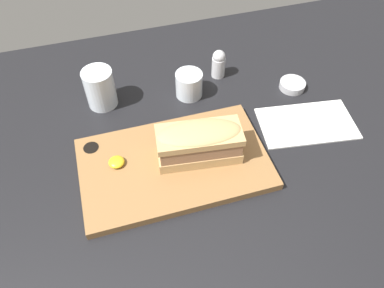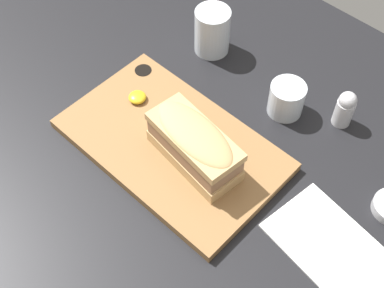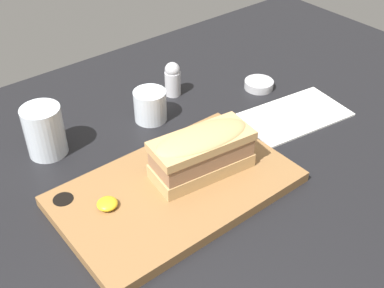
{
  "view_description": "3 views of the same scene",
  "coord_description": "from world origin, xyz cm",
  "px_view_note": "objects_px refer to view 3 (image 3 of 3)",
  "views": [
    {
      "loc": [
        -10.56,
        -49.6,
        66.1
      ],
      "look_at": [
        3.26,
        -2.56,
        7.31
      ],
      "focal_mm": 35.0,
      "sensor_mm": 36.0,
      "label": 1
    },
    {
      "loc": [
        39.89,
        -41.39,
        79.67
      ],
      "look_at": [
        4.89,
        -4.12,
        9.5
      ],
      "focal_mm": 50.0,
      "sensor_mm": 36.0,
      "label": 2
    },
    {
      "loc": [
        -35.8,
        -50.9,
        57.43
      ],
      "look_at": [
        3.92,
        -1.38,
        8.95
      ],
      "focal_mm": 45.0,
      "sensor_mm": 36.0,
      "label": 3
    }
  ],
  "objects_px": {
    "serving_board": "(176,189)",
    "water_glass": "(45,134)",
    "condiment_dish": "(259,85)",
    "wine_glass": "(150,107)",
    "salt_shaker": "(173,79)",
    "napkin": "(295,116)",
    "sandwich": "(202,151)"
  },
  "relations": [
    {
      "from": "serving_board",
      "to": "water_glass",
      "type": "relative_size",
      "value": 4.06
    },
    {
      "from": "serving_board",
      "to": "condiment_dish",
      "type": "height_order",
      "value": "serving_board"
    },
    {
      "from": "water_glass",
      "to": "wine_glass",
      "type": "xyz_separation_m",
      "value": [
        0.21,
        -0.03,
        -0.01
      ]
    },
    {
      "from": "salt_shaker",
      "to": "serving_board",
      "type": "bearing_deg",
      "value": -126.08
    },
    {
      "from": "water_glass",
      "to": "salt_shaker",
      "type": "relative_size",
      "value": 1.26
    },
    {
      "from": "water_glass",
      "to": "salt_shaker",
      "type": "height_order",
      "value": "water_glass"
    },
    {
      "from": "wine_glass",
      "to": "condiment_dish",
      "type": "distance_m",
      "value": 0.26
    },
    {
      "from": "water_glass",
      "to": "condiment_dish",
      "type": "distance_m",
      "value": 0.48
    },
    {
      "from": "napkin",
      "to": "condiment_dish",
      "type": "height_order",
      "value": "condiment_dish"
    },
    {
      "from": "serving_board",
      "to": "sandwich",
      "type": "distance_m",
      "value": 0.08
    },
    {
      "from": "serving_board",
      "to": "napkin",
      "type": "relative_size",
      "value": 1.67
    },
    {
      "from": "salt_shaker",
      "to": "condiment_dish",
      "type": "bearing_deg",
      "value": -31.02
    },
    {
      "from": "condiment_dish",
      "to": "salt_shaker",
      "type": "bearing_deg",
      "value": 148.98
    },
    {
      "from": "sandwich",
      "to": "condiment_dish",
      "type": "bearing_deg",
      "value": 27.91
    },
    {
      "from": "water_glass",
      "to": "sandwich",
      "type": "bearing_deg",
      "value": -53.92
    },
    {
      "from": "sandwich",
      "to": "condiment_dish",
      "type": "xyz_separation_m",
      "value": [
        0.3,
        0.16,
        -0.05
      ]
    },
    {
      "from": "serving_board",
      "to": "sandwich",
      "type": "height_order",
      "value": "sandwich"
    },
    {
      "from": "sandwich",
      "to": "condiment_dish",
      "type": "relative_size",
      "value": 2.79
    },
    {
      "from": "wine_glass",
      "to": "condiment_dish",
      "type": "bearing_deg",
      "value": -10.98
    },
    {
      "from": "wine_glass",
      "to": "condiment_dish",
      "type": "relative_size",
      "value": 1.03
    },
    {
      "from": "wine_glass",
      "to": "water_glass",
      "type": "bearing_deg",
      "value": 172.13
    },
    {
      "from": "serving_board",
      "to": "napkin",
      "type": "distance_m",
      "value": 0.33
    },
    {
      "from": "serving_board",
      "to": "wine_glass",
      "type": "bearing_deg",
      "value": 65.67
    },
    {
      "from": "water_glass",
      "to": "condiment_dish",
      "type": "bearing_deg",
      "value": -9.59
    },
    {
      "from": "wine_glass",
      "to": "condiment_dish",
      "type": "xyz_separation_m",
      "value": [
        0.26,
        -0.05,
        -0.02
      ]
    },
    {
      "from": "condiment_dish",
      "to": "sandwich",
      "type": "bearing_deg",
      "value": -152.09
    },
    {
      "from": "water_glass",
      "to": "salt_shaker",
      "type": "bearing_deg",
      "value": 3.81
    },
    {
      "from": "napkin",
      "to": "salt_shaker",
      "type": "xyz_separation_m",
      "value": [
        -0.14,
        0.23,
        0.04
      ]
    },
    {
      "from": "serving_board",
      "to": "sandwich",
      "type": "bearing_deg",
      "value": -0.47
    },
    {
      "from": "sandwich",
      "to": "water_glass",
      "type": "height_order",
      "value": "sandwich"
    },
    {
      "from": "serving_board",
      "to": "water_glass",
      "type": "distance_m",
      "value": 0.27
    },
    {
      "from": "sandwich",
      "to": "water_glass",
      "type": "relative_size",
      "value": 1.87
    }
  ]
}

